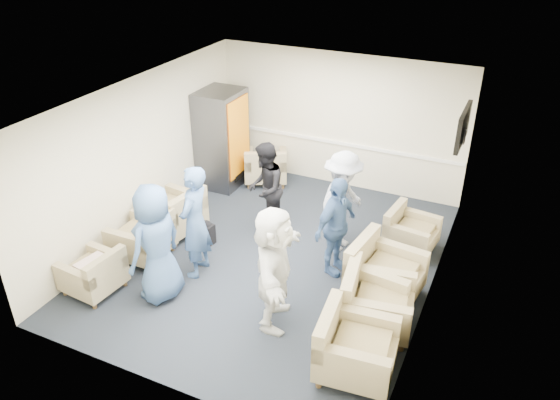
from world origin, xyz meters
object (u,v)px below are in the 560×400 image
at_px(armchair_right_far, 408,233).
at_px(person_back_right, 342,202).
at_px(armchair_left_mid, 144,240).
at_px(armchair_right_midnear, 373,304).
at_px(armchair_corner, 266,168).
at_px(armchair_left_near, 95,275).
at_px(armchair_left_far, 175,214).
at_px(armchair_right_midfar, 381,274).
at_px(person_back_left, 265,188).
at_px(person_mid_right, 336,227).
at_px(person_front_right, 274,268).
at_px(armchair_right_near, 352,349).
at_px(vending_machine, 222,139).
at_px(person_mid_left, 195,222).
at_px(person_front_left, 156,244).

height_order(armchair_right_far, person_back_right, person_back_right).
relative_size(armchair_left_mid, armchair_right_midnear, 0.80).
bearing_deg(armchair_corner, armchair_left_near, 55.70).
distance_m(armchair_left_far, armchair_right_midfar, 3.75).
bearing_deg(armchair_right_midnear, armchair_right_far, -8.62).
bearing_deg(person_back_left, person_mid_right, 48.02).
bearing_deg(person_front_right, person_mid_right, -29.31).
relative_size(armchair_left_mid, armchair_right_midfar, 0.79).
relative_size(armchair_right_near, armchair_right_far, 1.17).
distance_m(armchair_left_far, armchair_corner, 2.48).
bearing_deg(armchair_left_mid, person_front_right, 78.51).
bearing_deg(armchair_right_near, armchair_right_midnear, -5.15).
bearing_deg(armchair_right_midnear, vending_machine, 45.34).
relative_size(armchair_right_near, person_back_left, 0.61).
relative_size(armchair_right_midnear, person_mid_right, 0.65).
relative_size(armchair_left_mid, armchair_left_far, 0.82).
bearing_deg(person_mid_left, person_back_left, 160.37).
bearing_deg(armchair_right_far, armchair_right_midfar, -175.52).
xyz_separation_m(person_front_left, person_back_left, (0.57, 2.32, -0.09)).
relative_size(armchair_right_far, person_front_right, 0.48).
xyz_separation_m(armchair_right_near, vending_machine, (-4.03, 3.84, 0.62)).
distance_m(armchair_right_midfar, person_front_left, 3.26).
height_order(armchair_right_midnear, armchair_right_midfar, armchair_right_midfar).
height_order(armchair_left_near, person_front_left, person_front_left).
bearing_deg(armchair_right_far, armchair_right_midnear, -172.57).
height_order(person_mid_left, person_back_left, person_mid_left).
bearing_deg(person_mid_left, person_mid_right, 110.28).
height_order(armchair_left_near, armchair_right_near, armchair_right_near).
distance_m(vending_machine, person_mid_right, 3.66).
height_order(armchair_right_midnear, person_front_right, person_front_right).
relative_size(armchair_right_far, vending_machine, 0.43).
relative_size(armchair_right_midnear, person_mid_left, 0.58).
distance_m(armchair_left_near, person_mid_right, 3.65).
height_order(armchair_right_far, person_front_left, person_front_left).
distance_m(armchair_right_far, person_mid_right, 1.52).
relative_size(armchair_left_mid, person_front_right, 0.47).
distance_m(armchair_left_far, person_front_left, 1.85).
bearing_deg(vending_machine, person_front_right, -50.73).
bearing_deg(person_front_right, person_back_left, 12.99).
bearing_deg(person_mid_right, armchair_right_near, -137.99).
bearing_deg(person_mid_left, vending_machine, -163.03).
distance_m(armchair_corner, person_mid_left, 3.33).
bearing_deg(armchair_corner, person_mid_left, 72.13).
distance_m(armchair_left_near, person_back_right, 3.97).
bearing_deg(person_back_right, armchair_right_midfar, -125.50).
xyz_separation_m(vending_machine, person_front_left, (1.02, -3.59, -0.08)).
xyz_separation_m(armchair_left_mid, person_back_left, (1.40, 1.61, 0.48)).
relative_size(armchair_left_near, vending_machine, 0.42).
bearing_deg(armchair_left_near, person_back_left, 155.55).
bearing_deg(person_front_right, armchair_left_mid, 62.72).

